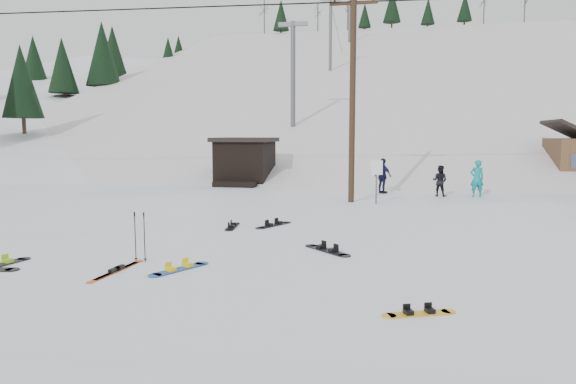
# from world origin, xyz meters

# --- Properties ---
(ground) EXTENTS (200.00, 200.00, 0.00)m
(ground) POSITION_xyz_m (0.00, 0.00, 0.00)
(ground) COLOR white
(ground) RESTS_ON ground
(ski_slope) EXTENTS (60.00, 85.24, 65.97)m
(ski_slope) POSITION_xyz_m (0.00, 55.00, -12.00)
(ski_slope) COLOR silver
(ski_slope) RESTS_ON ground
(ridge_left) EXTENTS (47.54, 95.03, 58.38)m
(ridge_left) POSITION_xyz_m (-36.00, 48.00, -11.00)
(ridge_left) COLOR white
(ridge_left) RESTS_ON ground
(treeline_left) EXTENTS (20.00, 64.00, 10.00)m
(treeline_left) POSITION_xyz_m (-34.00, 40.00, 0.00)
(treeline_left) COLOR black
(treeline_left) RESTS_ON ground
(treeline_crest) EXTENTS (50.00, 6.00, 10.00)m
(treeline_crest) POSITION_xyz_m (0.00, 86.00, 0.00)
(treeline_crest) COLOR black
(treeline_crest) RESTS_ON ski_slope
(utility_pole) EXTENTS (2.00, 0.26, 9.00)m
(utility_pole) POSITION_xyz_m (2.00, 14.00, 4.68)
(utility_pole) COLOR #3A2819
(utility_pole) RESTS_ON ground
(trail_sign) EXTENTS (0.50, 0.09, 1.85)m
(trail_sign) POSITION_xyz_m (3.10, 13.58, 1.27)
(trail_sign) COLOR #595B60
(trail_sign) RESTS_ON ground
(lift_hut) EXTENTS (3.40, 4.10, 2.75)m
(lift_hut) POSITION_xyz_m (-5.00, 20.94, 1.36)
(lift_hut) COLOR black
(lift_hut) RESTS_ON ground
(lift_tower_near) EXTENTS (2.20, 0.36, 8.00)m
(lift_tower_near) POSITION_xyz_m (-4.00, 30.00, 7.86)
(lift_tower_near) COLOR #595B60
(lift_tower_near) RESTS_ON ski_slope
(lift_tower_mid) EXTENTS (2.20, 0.36, 8.00)m
(lift_tower_mid) POSITION_xyz_m (-4.00, 50.00, 14.36)
(lift_tower_mid) COLOR #595B60
(lift_tower_mid) RESTS_ON ski_slope
(lift_tower_far) EXTENTS (2.20, 0.36, 8.00)m
(lift_tower_far) POSITION_xyz_m (-4.00, 70.00, 20.86)
(lift_tower_far) COLOR #595B60
(lift_tower_far) RESTS_ON ski_slope
(hero_snowboard) EXTENTS (0.87, 1.44, 0.11)m
(hero_snowboard) POSITION_xyz_m (-0.55, 1.89, 0.03)
(hero_snowboard) COLOR #1847A0
(hero_snowboard) RESTS_ON ground
(hero_skis) EXTENTS (0.21, 1.92, 0.10)m
(hero_skis) POSITION_xyz_m (-1.82, 1.47, 0.03)
(hero_skis) COLOR #AB3B11
(hero_skis) RESTS_ON ground
(ski_poles) EXTENTS (0.32, 0.08, 1.16)m
(ski_poles) POSITION_xyz_m (-1.76, 2.41, 0.59)
(ski_poles) COLOR black
(ski_poles) RESTS_ON ground
(board_scatter_b) EXTENTS (0.45, 1.46, 0.10)m
(board_scatter_b) POSITION_xyz_m (-1.09, 7.08, 0.03)
(board_scatter_b) COLOR black
(board_scatter_b) RESTS_ON ground
(board_scatter_d) EXTENTS (1.30, 1.23, 0.12)m
(board_scatter_d) POSITION_xyz_m (2.34, 4.39, 0.03)
(board_scatter_d) COLOR black
(board_scatter_d) RESTS_ON ground
(board_scatter_e) EXTENTS (1.20, 0.66, 0.09)m
(board_scatter_e) POSITION_xyz_m (4.47, 0.16, 0.02)
(board_scatter_e) COLOR yellow
(board_scatter_e) RESTS_ON ground
(board_scatter_f) EXTENTS (0.88, 1.51, 0.11)m
(board_scatter_f) POSITION_xyz_m (0.13, 7.62, 0.03)
(board_scatter_f) COLOR black
(board_scatter_f) RESTS_ON ground
(skier_teal) EXTENTS (0.70, 0.52, 1.75)m
(skier_teal) POSITION_xyz_m (7.58, 17.04, 0.88)
(skier_teal) COLOR #0E8990
(skier_teal) RESTS_ON ground
(skier_dark) EXTENTS (0.88, 0.79, 1.48)m
(skier_dark) POSITION_xyz_m (5.91, 16.97, 0.74)
(skier_dark) COLOR black
(skier_dark) RESTS_ON ground
(skier_navy) EXTENTS (1.07, 0.99, 1.76)m
(skier_navy) POSITION_xyz_m (3.22, 17.62, 0.88)
(skier_navy) COLOR #181B3E
(skier_navy) RESTS_ON ground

